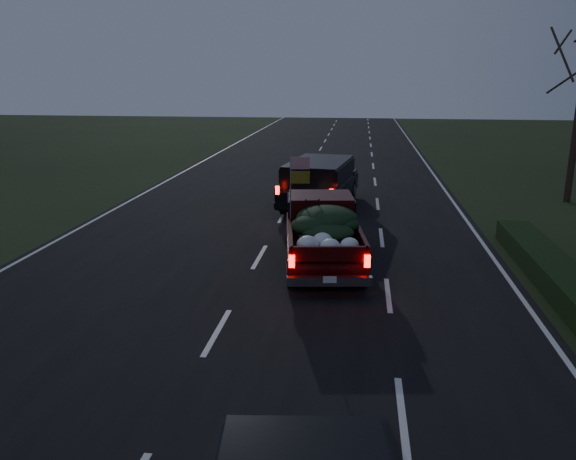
# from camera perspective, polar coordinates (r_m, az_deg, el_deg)

# --- Properties ---
(ground) EXTENTS (120.00, 120.00, 0.00)m
(ground) POSITION_cam_1_polar(r_m,az_deg,el_deg) (11.89, -7.21, -10.30)
(ground) COLOR black
(ground) RESTS_ON ground
(road_asphalt) EXTENTS (14.00, 120.00, 0.02)m
(road_asphalt) POSITION_cam_1_polar(r_m,az_deg,el_deg) (11.88, -7.21, -10.26)
(road_asphalt) COLOR black
(road_asphalt) RESTS_ON ground
(hedge_row) EXTENTS (1.00, 10.00, 0.60)m
(hedge_row) POSITION_cam_1_polar(r_m,az_deg,el_deg) (15.05, 26.34, -4.98)
(hedge_row) COLOR black
(hedge_row) RESTS_ON ground
(pickup_truck) EXTENTS (2.61, 5.33, 2.68)m
(pickup_truck) POSITION_cam_1_polar(r_m,az_deg,el_deg) (15.72, 3.50, 0.18)
(pickup_truck) COLOR #390708
(pickup_truck) RESTS_ON ground
(lead_suv) EXTENTS (2.99, 5.60, 1.53)m
(lead_suv) POSITION_cam_1_polar(r_m,az_deg,el_deg) (22.48, 3.23, 5.25)
(lead_suv) COLOR black
(lead_suv) RESTS_ON ground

